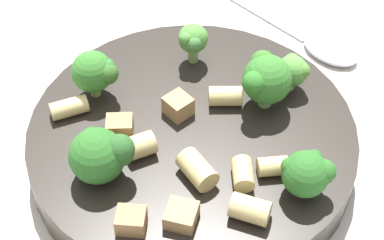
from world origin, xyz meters
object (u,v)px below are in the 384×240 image
at_px(rigatoni_5, 71,103).
at_px(spoon, 311,39).
at_px(broccoli_floret_4, 307,173).
at_px(rigatoni_4, 243,174).
at_px(broccoli_floret_0, 292,70).
at_px(rigatoni_3, 197,170).
at_px(broccoli_floret_2, 193,40).
at_px(chicken_chunk_2, 131,221).
at_px(broccoli_floret_1, 96,72).
at_px(rigatoni_1, 226,96).
at_px(rigatoni_2, 273,166).
at_px(chicken_chunk_1, 120,126).
at_px(broccoli_floret_5, 266,78).
at_px(broccoli_floret_3, 101,154).
at_px(rigatoni_6, 250,209).
at_px(pasta_bowl, 192,141).
at_px(chicken_chunk_3, 181,215).
at_px(rigatoni_0, 141,145).
at_px(chicken_chunk_0, 178,106).

height_order(rigatoni_5, spoon, rigatoni_5).
distance_m(broccoli_floret_4, rigatoni_4, 0.05).
relative_size(broccoli_floret_0, rigatoni_3, 1.08).
distance_m(broccoli_floret_2, spoon, 0.14).
xyz_separation_m(chicken_chunk_2, spoon, (0.11, 0.25, -0.04)).
height_order(broccoli_floret_1, rigatoni_1, broccoli_floret_1).
bearing_deg(broccoli_floret_1, rigatoni_2, -21.72).
distance_m(chicken_chunk_1, spoon, 0.22).
bearing_deg(chicken_chunk_2, broccoli_floret_5, 59.69).
bearing_deg(spoon, broccoli_floret_4, -90.43).
distance_m(broccoli_floret_3, broccoli_floret_5, 0.14).
height_order(broccoli_floret_4, rigatoni_2, broccoli_floret_4).
height_order(broccoli_floret_4, broccoli_floret_5, broccoli_floret_5).
relative_size(broccoli_floret_1, broccoli_floret_3, 0.88).
bearing_deg(rigatoni_3, rigatoni_2, 14.38).
xyz_separation_m(broccoli_floret_5, rigatoni_6, (0.00, -0.11, -0.02)).
height_order(broccoli_floret_2, broccoli_floret_4, same).
height_order(broccoli_floret_4, rigatoni_1, broccoli_floret_4).
xyz_separation_m(broccoli_floret_0, rigatoni_4, (-0.03, -0.10, -0.01)).
relative_size(rigatoni_2, spoon, 0.14).
bearing_deg(rigatoni_6, broccoli_floret_2, 113.06).
xyz_separation_m(rigatoni_1, spoon, (0.07, 0.13, -0.04)).
distance_m(broccoli_floret_5, rigatoni_5, 0.15).
bearing_deg(spoon, broccoli_floret_3, -124.06).
bearing_deg(broccoli_floret_0, broccoli_floret_1, -167.76).
height_order(rigatoni_2, rigatoni_5, same).
relative_size(broccoli_floret_2, chicken_chunk_2, 1.86).
bearing_deg(pasta_bowl, chicken_chunk_3, -85.33).
bearing_deg(spoon, pasta_bowl, -119.22).
relative_size(broccoli_floret_5, rigatoni_0, 2.24).
distance_m(broccoli_floret_3, rigatoni_3, 0.07).
bearing_deg(broccoli_floret_0, rigatoni_1, -152.32).
distance_m(broccoli_floret_0, rigatoni_2, 0.09).
distance_m(broccoli_floret_2, chicken_chunk_1, 0.10).
bearing_deg(broccoli_floret_3, chicken_chunk_2, -53.69).
xyz_separation_m(broccoli_floret_4, spoon, (0.00, 0.20, -0.05)).
relative_size(rigatoni_0, spoon, 0.13).
relative_size(rigatoni_1, rigatoni_4, 1.13).
height_order(broccoli_floret_1, chicken_chunk_1, broccoli_floret_1).
distance_m(broccoli_floret_5, chicken_chunk_3, 0.13).
distance_m(rigatoni_2, rigatoni_5, 0.16).
distance_m(rigatoni_6, chicken_chunk_3, 0.05).
xyz_separation_m(rigatoni_5, chicken_chunk_0, (0.08, 0.01, 0.00)).
height_order(broccoli_floret_5, chicken_chunk_0, broccoli_floret_5).
bearing_deg(rigatoni_5, chicken_chunk_0, 7.11).
xyz_separation_m(broccoli_floret_4, rigatoni_5, (-0.18, 0.05, -0.01)).
xyz_separation_m(rigatoni_2, chicken_chunk_3, (-0.06, -0.05, -0.00)).
xyz_separation_m(broccoli_floret_2, spoon, (0.10, 0.08, -0.05)).
bearing_deg(broccoli_floret_4, rigatoni_6, -141.73).
xyz_separation_m(broccoli_floret_3, rigatoni_0, (0.02, 0.02, -0.01)).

